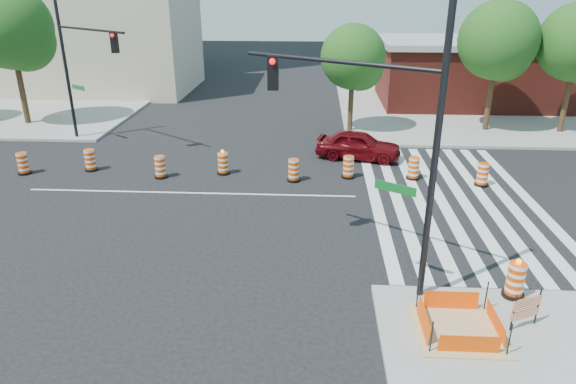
# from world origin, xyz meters

# --- Properties ---
(ground) EXTENTS (120.00, 120.00, 0.00)m
(ground) POSITION_xyz_m (0.00, 0.00, 0.00)
(ground) COLOR black
(ground) RESTS_ON ground
(sidewalk_ne) EXTENTS (22.00, 22.00, 0.15)m
(sidewalk_ne) POSITION_xyz_m (18.00, 18.00, 0.07)
(sidewalk_ne) COLOR gray
(sidewalk_ne) RESTS_ON ground
(sidewalk_nw) EXTENTS (22.00, 22.00, 0.15)m
(sidewalk_nw) POSITION_xyz_m (-18.00, 18.00, 0.07)
(sidewalk_nw) COLOR gray
(sidewalk_nw) RESTS_ON ground
(crosswalk_east) EXTENTS (6.75, 13.50, 0.01)m
(crosswalk_east) POSITION_xyz_m (10.95, 0.00, 0.01)
(crosswalk_east) COLOR silver
(crosswalk_east) RESTS_ON ground
(lane_centerline) EXTENTS (14.00, 0.12, 0.01)m
(lane_centerline) POSITION_xyz_m (0.00, 0.00, 0.01)
(lane_centerline) COLOR silver
(lane_centerline) RESTS_ON ground
(excavation_pit) EXTENTS (2.20, 2.20, 0.90)m
(excavation_pit) POSITION_xyz_m (9.00, -9.00, 0.22)
(excavation_pit) COLOR tan
(excavation_pit) RESTS_ON ground
(brick_storefront) EXTENTS (16.50, 8.50, 4.60)m
(brick_storefront) POSITION_xyz_m (18.00, 18.00, 2.32)
(brick_storefront) COLOR maroon
(brick_storefront) RESTS_ON ground
(beige_midrise) EXTENTS (14.00, 10.00, 10.00)m
(beige_midrise) POSITION_xyz_m (-12.00, 22.00, 5.00)
(beige_midrise) COLOR #C3B395
(beige_midrise) RESTS_ON ground
(red_coupe) EXTENTS (4.48, 2.55, 1.44)m
(red_coupe) POSITION_xyz_m (7.44, 5.02, 0.72)
(red_coupe) COLOR #5A070D
(red_coupe) RESTS_ON ground
(signal_pole_se) EXTENTS (5.21, 3.33, 8.01)m
(signal_pole_se) POSITION_xyz_m (6.90, -6.51, 4.91)
(signal_pole_se) COLOR black
(signal_pole_se) RESTS_ON ground
(signal_pole_nw) EXTENTS (4.82, 3.54, 7.73)m
(signal_pole_nw) POSITION_xyz_m (-7.03, 6.70, 4.75)
(signal_pole_nw) COLOR black
(signal_pole_nw) RESTS_ON ground
(pit_drum) EXTENTS (0.61, 0.61, 1.19)m
(pit_drum) POSITION_xyz_m (10.91, -7.35, 0.65)
(pit_drum) COLOR black
(pit_drum) RESTS_ON ground
(barricade) EXTENTS (0.83, 0.40, 1.04)m
(barricade) POSITION_xyz_m (10.67, -8.76, 0.72)
(barricade) COLOR #E94404
(barricade) RESTS_ON ground
(tree_north_b) EXTENTS (4.89, 4.89, 8.32)m
(tree_north_b) POSITION_xyz_m (-12.68, 10.53, 5.58)
(tree_north_b) COLOR #382314
(tree_north_b) RESTS_ON ground
(tree_north_c) EXTENTS (3.67, 3.67, 6.24)m
(tree_north_c) POSITION_xyz_m (7.33, 9.92, 4.19)
(tree_north_c) COLOR #382314
(tree_north_c) RESTS_ON ground
(tree_north_d) EXTENTS (4.41, 4.41, 7.51)m
(tree_north_d) POSITION_xyz_m (15.44, 10.55, 5.04)
(tree_north_d) COLOR #382314
(tree_north_d) RESTS_ON ground
(median_drum_1) EXTENTS (0.60, 0.60, 1.02)m
(median_drum_1) POSITION_xyz_m (-8.28, 1.89, 0.48)
(median_drum_1) COLOR black
(median_drum_1) RESTS_ON ground
(median_drum_2) EXTENTS (0.60, 0.60, 1.02)m
(median_drum_2) POSITION_xyz_m (-5.36, 2.53, 0.48)
(median_drum_2) COLOR black
(median_drum_2) RESTS_ON ground
(median_drum_3) EXTENTS (0.60, 0.60, 1.02)m
(median_drum_3) POSITION_xyz_m (-1.77, 1.77, 0.48)
(median_drum_3) COLOR black
(median_drum_3) RESTS_ON ground
(median_drum_4) EXTENTS (0.60, 0.60, 1.18)m
(median_drum_4) POSITION_xyz_m (1.01, 2.42, 0.49)
(median_drum_4) COLOR black
(median_drum_4) RESTS_ON ground
(median_drum_5) EXTENTS (0.60, 0.60, 1.02)m
(median_drum_5) POSITION_xyz_m (4.33, 1.67, 0.48)
(median_drum_5) COLOR black
(median_drum_5) RESTS_ON ground
(median_drum_6) EXTENTS (0.60, 0.60, 1.02)m
(median_drum_6) POSITION_xyz_m (6.80, 2.24, 0.48)
(median_drum_6) COLOR black
(median_drum_6) RESTS_ON ground
(median_drum_7) EXTENTS (0.60, 0.60, 1.02)m
(median_drum_7) POSITION_xyz_m (9.74, 2.23, 0.48)
(median_drum_7) COLOR black
(median_drum_7) RESTS_ON ground
(median_drum_8) EXTENTS (0.60, 0.60, 1.02)m
(median_drum_8) POSITION_xyz_m (12.62, 1.56, 0.48)
(median_drum_8) COLOR black
(median_drum_8) RESTS_ON ground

